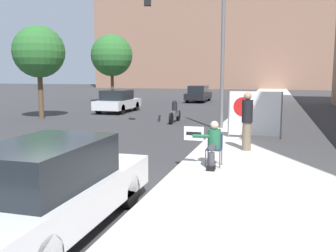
% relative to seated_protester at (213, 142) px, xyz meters
% --- Properties ---
extents(ground_plane, '(160.00, 160.00, 0.00)m').
position_rel_seated_protester_xyz_m(ground_plane, '(-2.79, -2.87, -0.78)').
color(ground_plane, '#38383A').
extents(sidewalk_curb, '(4.40, 90.00, 0.14)m').
position_rel_seated_protester_xyz_m(sidewalk_curb, '(1.28, 12.13, -0.71)').
color(sidewalk_curb, beige).
rests_on(sidewalk_curb, ground_plane).
extents(seated_protester, '(1.00, 0.77, 1.20)m').
position_rel_seated_protester_xyz_m(seated_protester, '(0.00, 0.00, 0.00)').
color(seated_protester, '#474C56').
rests_on(seated_protester, sidewalk_curb).
extents(jogger_on_sidewalk, '(0.34, 0.34, 1.84)m').
position_rel_seated_protester_xyz_m(jogger_on_sidewalk, '(0.70, 2.42, 0.30)').
color(jogger_on_sidewalk, '#756651').
rests_on(jogger_on_sidewalk, sidewalk_curb).
extents(protest_banner, '(1.99, 0.06, 1.77)m').
position_rel_seated_protester_xyz_m(protest_banner, '(0.80, 4.81, 0.29)').
color(protest_banner, slate).
rests_on(protest_banner, sidewalk_curb).
extents(traffic_light_pole, '(3.43, 3.20, 6.48)m').
position_rel_seated_protester_xyz_m(traffic_light_pole, '(-1.87, 6.90, 3.72)').
color(traffic_light_pole, slate).
rests_on(traffic_light_pole, sidewalk_curb).
extents(parked_car_curbside, '(1.72, 4.52, 1.51)m').
position_rel_seated_protester_xyz_m(parked_car_curbside, '(-1.88, -4.55, -0.03)').
color(parked_car_curbside, silver).
rests_on(parked_car_curbside, ground_plane).
extents(car_on_road_nearest, '(1.84, 4.14, 1.49)m').
position_rel_seated_protester_xyz_m(car_on_road_nearest, '(-8.61, 13.69, -0.04)').
color(car_on_road_nearest, silver).
rests_on(car_on_road_nearest, ground_plane).
extents(car_on_road_midblock, '(1.74, 4.71, 1.50)m').
position_rel_seated_protester_xyz_m(car_on_road_midblock, '(-5.23, 24.61, -0.04)').
color(car_on_road_midblock, black).
rests_on(car_on_road_midblock, ground_plane).
extents(motorcycle_on_road, '(0.28, 2.10, 1.18)m').
position_rel_seated_protester_xyz_m(motorcycle_on_road, '(-3.52, 9.49, -0.26)').
color(motorcycle_on_road, '#565B60').
rests_on(motorcycle_on_road, ground_plane).
extents(street_tree_near_curb, '(2.91, 2.91, 5.25)m').
position_rel_seated_protester_xyz_m(street_tree_near_curb, '(-11.33, 9.06, 3.00)').
color(street_tree_near_curb, brown).
rests_on(street_tree_near_curb, ground_plane).
extents(street_tree_midblock, '(3.67, 3.67, 6.02)m').
position_rel_seated_protester_xyz_m(street_tree_midblock, '(-12.41, 21.35, 3.40)').
color(street_tree_midblock, brown).
rests_on(street_tree_midblock, ground_plane).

